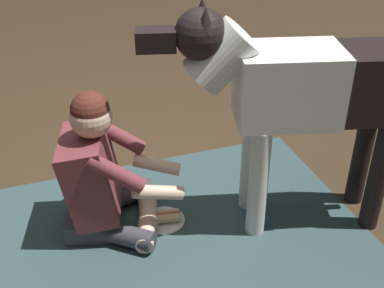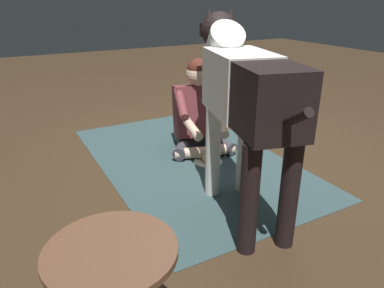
# 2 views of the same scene
# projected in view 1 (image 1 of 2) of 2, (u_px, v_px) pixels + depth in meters

# --- Properties ---
(ground_plane) EXTENTS (13.36, 13.36, 0.00)m
(ground_plane) POSITION_uv_depth(u_px,v_px,m) (113.00, 202.00, 2.98)
(ground_plane) COLOR #3E2D1C
(area_rug) EXTENTS (2.31, 1.43, 0.01)m
(area_rug) POSITION_uv_depth(u_px,v_px,m) (149.00, 238.00, 2.71)
(area_rug) COLOR #334A4C
(area_rug) RESTS_ON ground
(person_sitting_on_floor) EXTENTS (0.69, 0.58, 0.81)m
(person_sitting_on_floor) POSITION_uv_depth(u_px,v_px,m) (101.00, 176.00, 2.64)
(person_sitting_on_floor) COLOR #3E3B43
(person_sitting_on_floor) RESTS_ON ground
(large_dog) EXTENTS (1.48, 0.54, 1.23)m
(large_dog) POSITION_uv_depth(u_px,v_px,m) (300.00, 91.00, 2.47)
(large_dog) COLOR white
(large_dog) RESTS_ON ground
(hot_dog_on_plate) EXTENTS (0.24, 0.24, 0.06)m
(hot_dog_on_plate) POSITION_uv_depth(u_px,v_px,m) (164.00, 218.00, 2.82)
(hot_dog_on_plate) COLOR white
(hot_dog_on_plate) RESTS_ON ground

